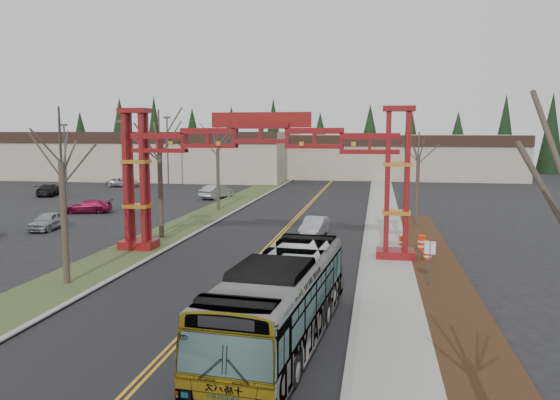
% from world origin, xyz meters
% --- Properties ---
extents(ground, '(200.00, 200.00, 0.00)m').
position_xyz_m(ground, '(0.00, 0.00, 0.00)').
color(ground, black).
rests_on(ground, ground).
extents(road, '(12.00, 110.00, 0.02)m').
position_xyz_m(road, '(0.00, 25.00, 0.01)').
color(road, black).
rests_on(road, ground).
extents(lane_line_left, '(0.12, 100.00, 0.01)m').
position_xyz_m(lane_line_left, '(-0.12, 25.00, 0.03)').
color(lane_line_left, orange).
rests_on(lane_line_left, road).
extents(lane_line_right, '(0.12, 100.00, 0.01)m').
position_xyz_m(lane_line_right, '(0.12, 25.00, 0.03)').
color(lane_line_right, orange).
rests_on(lane_line_right, road).
extents(curb_right, '(0.30, 110.00, 0.15)m').
position_xyz_m(curb_right, '(6.15, 25.00, 0.07)').
color(curb_right, gray).
rests_on(curb_right, ground).
extents(sidewalk_right, '(2.60, 110.00, 0.14)m').
position_xyz_m(sidewalk_right, '(7.60, 25.00, 0.08)').
color(sidewalk_right, gray).
rests_on(sidewalk_right, ground).
extents(landscape_strip, '(2.60, 50.00, 0.12)m').
position_xyz_m(landscape_strip, '(10.20, 10.00, 0.06)').
color(landscape_strip, black).
rests_on(landscape_strip, ground).
extents(grass_median, '(4.00, 110.00, 0.08)m').
position_xyz_m(grass_median, '(-8.00, 25.00, 0.04)').
color(grass_median, '#354522').
rests_on(grass_median, ground).
extents(curb_left, '(0.30, 110.00, 0.15)m').
position_xyz_m(curb_left, '(-6.15, 25.00, 0.07)').
color(curb_left, gray).
rests_on(curb_left, ground).
extents(gateway_arch, '(18.20, 1.60, 8.90)m').
position_xyz_m(gateway_arch, '(0.00, 18.00, 5.98)').
color(gateway_arch, '#660D0E').
rests_on(gateway_arch, ground).
extents(retail_building_west, '(46.00, 22.30, 7.50)m').
position_xyz_m(retail_building_west, '(-30.00, 71.96, 3.76)').
color(retail_building_west, tan).
rests_on(retail_building_west, ground).
extents(retail_building_east, '(38.00, 20.30, 7.00)m').
position_xyz_m(retail_building_east, '(10.00, 79.95, 3.51)').
color(retail_building_east, tan).
rests_on(retail_building_east, ground).
extents(conifer_treeline, '(116.10, 5.60, 13.00)m').
position_xyz_m(conifer_treeline, '(0.25, 92.00, 6.49)').
color(conifer_treeline, black).
rests_on(conifer_treeline, ground).
extents(transit_bus, '(3.60, 11.53, 3.16)m').
position_xyz_m(transit_bus, '(3.67, 4.12, 1.58)').
color(transit_bus, '#B2B5BB').
rests_on(transit_bus, ground).
extents(silver_sedan, '(1.90, 4.28, 1.36)m').
position_xyz_m(silver_sedan, '(2.51, 24.50, 0.68)').
color(silver_sedan, '#A5A8AD').
rests_on(silver_sedan, ground).
extents(parked_car_near_a, '(1.94, 4.10, 1.35)m').
position_xyz_m(parked_car_near_a, '(-17.92, 23.47, 0.68)').
color(parked_car_near_a, '#9DA0A4').
rests_on(parked_car_near_a, ground).
extents(parked_car_mid_a, '(4.61, 2.83, 1.25)m').
position_xyz_m(parked_car_mid_a, '(-19.42, 32.07, 0.62)').
color(parked_car_mid_a, maroon).
rests_on(parked_car_mid_a, ground).
extents(parked_car_far_a, '(2.95, 4.93, 1.53)m').
position_xyz_m(parked_car_far_a, '(-11.00, 45.01, 0.77)').
color(parked_car_far_a, '#9B9FA2').
rests_on(parked_car_far_a, ground).
extents(parked_car_far_b, '(4.63, 2.42, 1.24)m').
position_xyz_m(parked_car_far_b, '(-27.51, 55.54, 0.62)').
color(parked_car_far_b, '#BABABA').
rests_on(parked_car_far_b, ground).
extents(parked_car_far_c, '(3.05, 5.18, 1.41)m').
position_xyz_m(parked_car_far_c, '(-31.12, 44.14, 0.70)').
color(parked_car_far_c, black).
rests_on(parked_car_far_c, ground).
extents(bare_tree_median_near, '(3.11, 3.11, 8.04)m').
position_xyz_m(bare_tree_median_near, '(-8.00, 9.81, 5.95)').
color(bare_tree_median_near, '#382D26').
rests_on(bare_tree_median_near, ground).
extents(bare_tree_median_mid, '(3.48, 3.48, 8.97)m').
position_xyz_m(bare_tree_median_mid, '(-8.00, 21.76, 6.62)').
color(bare_tree_median_mid, '#382D26').
rests_on(bare_tree_median_mid, ground).
extents(bare_tree_median_far, '(3.08, 3.08, 8.30)m').
position_xyz_m(bare_tree_median_far, '(-8.00, 35.69, 6.21)').
color(bare_tree_median_far, '#382D26').
rests_on(bare_tree_median_far, ground).
extents(bare_tree_right_far, '(2.95, 2.95, 7.48)m').
position_xyz_m(bare_tree_right_far, '(10.00, 29.95, 5.49)').
color(bare_tree_right_far, '#382D26').
rests_on(bare_tree_right_far, ground).
extents(light_pole_near, '(0.74, 0.37, 8.53)m').
position_xyz_m(light_pole_near, '(-16.14, 32.71, 4.94)').
color(light_pole_near, '#3F3F44').
rests_on(light_pole_near, ground).
extents(light_pole_mid, '(0.72, 0.36, 8.35)m').
position_xyz_m(light_pole_mid, '(-27.73, 42.19, 4.83)').
color(light_pole_mid, '#3F3F44').
rests_on(light_pole_mid, ground).
extents(light_pole_far, '(0.83, 0.41, 9.52)m').
position_xyz_m(light_pole_far, '(-20.82, 55.33, 5.51)').
color(light_pole_far, '#3F3F44').
rests_on(light_pole_far, ground).
extents(street_sign, '(0.50, 0.21, 2.29)m').
position_xyz_m(street_sign, '(9.42, 12.28, 1.65)').
color(street_sign, '#3F3F44').
rests_on(street_sign, ground).
extents(barrel_south, '(0.48, 0.48, 0.89)m').
position_xyz_m(barrel_south, '(9.83, 17.93, 0.44)').
color(barrel_south, red).
rests_on(barrel_south, ground).
extents(barrel_mid, '(0.51, 0.51, 0.95)m').
position_xyz_m(barrel_mid, '(8.55, 20.37, 0.47)').
color(barrel_mid, red).
rests_on(barrel_mid, ground).
extents(barrel_north, '(0.55, 0.55, 1.02)m').
position_xyz_m(barrel_north, '(9.71, 20.54, 0.51)').
color(barrel_north, red).
rests_on(barrel_north, ground).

